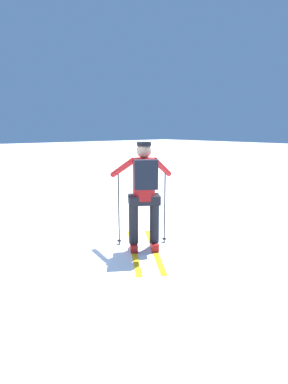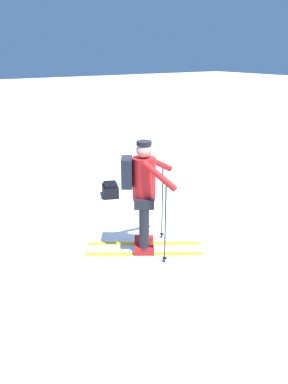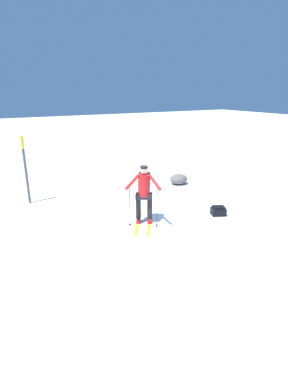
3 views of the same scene
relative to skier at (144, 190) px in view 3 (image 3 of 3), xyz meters
name	(u,v)px [view 3 (image 3 of 3)]	position (x,y,z in m)	size (l,w,h in m)	color
ground_plane	(171,228)	(0.46, -0.75, -1.00)	(80.00, 80.00, 0.00)	white
skier	(144,190)	(0.00, 0.00, 0.00)	(1.35, 1.76, 1.73)	gold
dropped_backpack	(218,211)	(2.30, -0.69, -0.86)	(0.53, 0.47, 0.29)	black
trail_marker	(25,165)	(-2.69, 3.39, 0.35)	(0.10, 0.10, 2.34)	#4C4C51
rock_boulder	(179,179)	(3.16, 2.63, -0.79)	(0.77, 0.65, 0.42)	#5B5651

